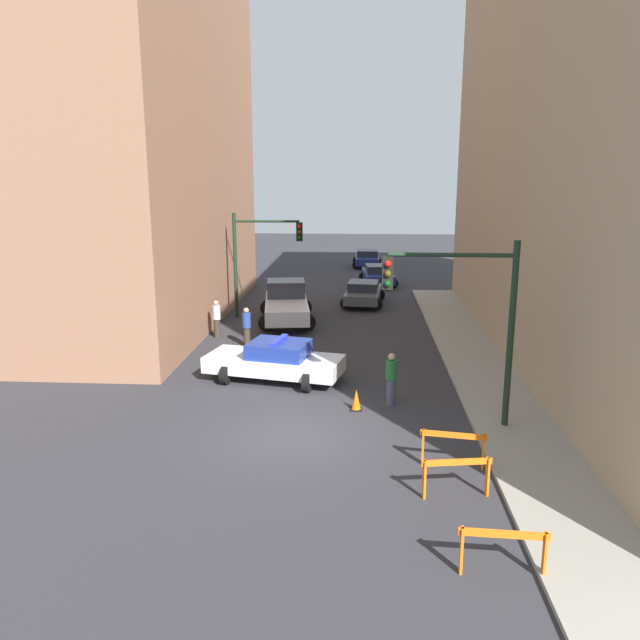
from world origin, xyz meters
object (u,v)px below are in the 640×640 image
at_px(police_car, 275,360).
at_px(white_truck, 286,303).
at_px(parked_car_far, 367,258).
at_px(pedestrian_sidewalk, 391,378).
at_px(traffic_light_far, 257,250).
at_px(pedestrian_crossing, 247,327).
at_px(traffic_cone, 356,400).
at_px(barrier_mid, 456,471).
at_px(barrier_back, 453,443).
at_px(traffic_light_near, 469,306).
at_px(pedestrian_corner, 217,318).
at_px(barrier_front, 503,545).
at_px(parked_car_near, 363,293).
at_px(parked_car_mid, 378,274).

height_order(police_car, white_truck, white_truck).
relative_size(parked_car_far, pedestrian_sidewalk, 2.59).
bearing_deg(police_car, traffic_light_far, 24.96).
height_order(traffic_light_far, parked_car_far, traffic_light_far).
xyz_separation_m(traffic_light_far, police_car, (2.17, -9.72, -2.67)).
height_order(pedestrian_crossing, traffic_cone, pedestrian_crossing).
distance_m(pedestrian_sidewalk, barrier_mid, 5.80).
distance_m(parked_car_far, barrier_back, 34.16).
relative_size(traffic_light_near, pedestrian_crossing, 3.13).
bearing_deg(pedestrian_corner, barrier_front, 21.39).
distance_m(white_truck, parked_car_near, 5.72).
xyz_separation_m(parked_car_near, pedestrian_corner, (-6.47, -7.54, 0.19)).
bearing_deg(police_car, parked_car_far, 5.26).
bearing_deg(traffic_light_near, parked_car_far, 94.33).
distance_m(pedestrian_corner, barrier_mid, 15.89).
height_order(parked_car_mid, barrier_mid, parked_car_mid).
distance_m(traffic_light_near, parked_car_far, 31.85).
xyz_separation_m(pedestrian_corner, traffic_cone, (6.19, -8.33, -0.54)).
height_order(police_car, parked_car_mid, police_car).
xyz_separation_m(traffic_light_far, barrier_front, (7.66, -20.28, -2.78)).
bearing_deg(pedestrian_corner, traffic_cone, 29.46).
distance_m(traffic_light_near, pedestrian_sidewalk, 3.73).
height_order(parked_car_far, barrier_back, parked_car_far).
distance_m(traffic_light_far, traffic_cone, 13.67).
height_order(parked_car_far, pedestrian_crossing, pedestrian_crossing).
relative_size(white_truck, barrier_front, 3.51).
xyz_separation_m(traffic_light_near, barrier_front, (-0.37, -6.76, -2.91)).
bearing_deg(traffic_light_near, police_car, 147.02).
height_order(traffic_light_near, traffic_light_far, traffic_light_near).
height_order(white_truck, parked_car_far, white_truck).
distance_m(pedestrian_crossing, traffic_cone, 8.32).
relative_size(police_car, parked_car_mid, 1.13).
bearing_deg(pedestrian_crossing, traffic_cone, -82.39).
distance_m(parked_car_far, traffic_cone, 30.47).
bearing_deg(barrier_back, parked_car_far, 92.93).
relative_size(traffic_light_far, barrier_mid, 3.27).
xyz_separation_m(parked_car_near, parked_car_far, (0.36, 14.59, 0.00)).
bearing_deg(traffic_light_far, traffic_cone, -67.96).
xyz_separation_m(traffic_light_near, barrier_back, (-0.65, -2.48, -2.91)).
bearing_deg(white_truck, parked_car_mid, 58.62).
bearing_deg(pedestrian_corner, traffic_light_far, 156.33).
bearing_deg(parked_car_far, barrier_front, -86.91).
distance_m(parked_car_far, barrier_front, 38.44).
relative_size(white_truck, traffic_cone, 8.56).
bearing_deg(police_car, pedestrian_crossing, 34.93).
height_order(parked_car_near, parked_car_far, same).
bearing_deg(traffic_cone, barrier_back, -56.87).
height_order(traffic_light_far, pedestrian_corner, traffic_light_far).
height_order(parked_car_mid, parked_car_far, same).
distance_m(police_car, white_truck, 8.96).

